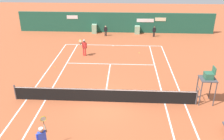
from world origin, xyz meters
name	(u,v)px	position (x,y,z in m)	size (l,w,h in m)	color
ground_plane	(105,97)	(0.00, 0.58, 0.00)	(80.00, 80.00, 0.01)	#B25633
tennis_net	(104,95)	(0.00, 0.00, 0.51)	(12.10, 0.10, 1.07)	#4C4C51
sponsor_back_wall	(115,23)	(0.00, 16.97, 1.24)	(25.00, 1.02, 2.55)	#1E5642
umpire_chair	(208,79)	(6.63, 0.35, 1.74)	(1.00, 1.00, 2.54)	#47474C
player_on_baseline	(84,46)	(-2.67, 8.35, 0.97)	(0.70, 0.67, 1.84)	red
player_near_side	(42,139)	(-2.50, -4.94, 0.97)	(0.47, 0.85, 1.84)	blue
ball_kid_centre_post	(154,31)	(4.82, 15.22, 0.74)	(0.42, 0.20, 1.28)	black
ball_kid_right_post	(106,30)	(-1.11, 15.22, 0.74)	(0.43, 0.18, 1.28)	black
tennis_ball_mid_court	(55,67)	(-4.81, 5.37, 0.03)	(0.07, 0.07, 0.07)	#CCE033
tennis_ball_by_sideline	(107,76)	(-0.10, 3.87, 0.03)	(0.07, 0.07, 0.07)	#CCE033
tennis_ball_near_service_line	(139,53)	(2.77, 9.37, 0.03)	(0.07, 0.07, 0.07)	#CCE033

